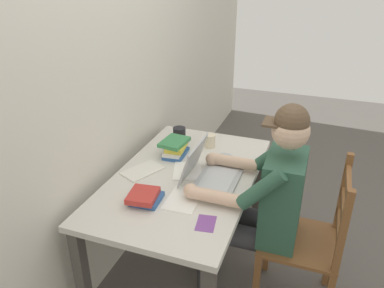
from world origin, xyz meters
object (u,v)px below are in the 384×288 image
desk (185,189)px  coffee_mug_dark (179,134)px  wooden_chair (310,241)px  computer_mouse (226,156)px  book_stack_main (175,148)px  book_stack_side (145,197)px  seated_person (263,198)px  laptop (208,172)px  coffee_mug_white (210,140)px  landscape_photo_print (206,223)px

desk → coffee_mug_dark: bearing=25.2°
wooden_chair → computer_mouse: (0.32, 0.58, 0.27)m
wooden_chair → book_stack_main: size_ratio=4.44×
wooden_chair → coffee_mug_dark: (0.46, 0.96, 0.30)m
book_stack_main → book_stack_side: size_ratio=1.12×
seated_person → coffee_mug_dark: size_ratio=9.83×
coffee_mug_dark → book_stack_main: bearing=-165.4°
desk → coffee_mug_dark: coffee_mug_dark is taller
wooden_chair → book_stack_side: wooden_chair is taller
coffee_mug_dark → seated_person: bearing=-124.2°
desk → computer_mouse: (0.29, -0.17, 0.11)m
seated_person → computer_mouse: seated_person is taller
laptop → computer_mouse: bearing=-4.9°
coffee_mug_white → wooden_chair: bearing=-121.7°
book_stack_side → seated_person: bearing=-62.6°
wooden_chair → landscape_photo_print: size_ratio=7.17×
book_stack_side → landscape_photo_print: (-0.07, -0.36, -0.03)m
laptop → coffee_mug_white: (0.43, 0.12, -0.01)m
laptop → coffee_mug_dark: bearing=38.5°
seated_person → coffee_mug_white: seated_person is taller
laptop → coffee_mug_dark: (0.44, 0.35, -0.00)m
coffee_mug_white → book_stack_main: bearing=138.6°
coffee_mug_white → computer_mouse: bearing=-131.8°
book_stack_main → seated_person: bearing=-112.1°
wooden_chair → book_stack_side: bearing=109.2°
landscape_photo_print → coffee_mug_dark: bearing=20.9°
wooden_chair → laptop: 0.68m
coffee_mug_dark → coffee_mug_white: bearing=-92.4°
wooden_chair → laptop: bearing=88.1°
laptop → coffee_mug_dark: laptop is taller
book_stack_side → book_stack_main: bearing=5.3°
coffee_mug_white → coffee_mug_dark: (0.01, 0.23, 0.01)m
desk → landscape_photo_print: (-0.39, -0.26, 0.09)m
coffee_mug_dark → book_stack_side: coffee_mug_dark is taller
computer_mouse → coffee_mug_dark: 0.40m
book_stack_main → desk: bearing=-146.5°
desk → laptop: 0.21m
coffee_mug_white → landscape_photo_print: 0.85m
landscape_photo_print → laptop: bearing=8.2°
computer_mouse → laptop: bearing=175.1°
seated_person → book_stack_main: 0.68m
laptop → book_stack_main: (0.23, 0.30, -0.00)m
seated_person → book_stack_side: size_ratio=6.58×
book_stack_side → coffee_mug_white: bearing=-9.4°
laptop → coffee_mug_dark: size_ratio=2.62×
computer_mouse → landscape_photo_print: (-0.68, -0.09, -0.02)m
wooden_chair → coffee_mug_dark: wooden_chair is taller
coffee_mug_dark → landscape_photo_print: 0.95m
seated_person → wooden_chair: 0.36m
laptop → coffee_mug_dark: 0.56m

